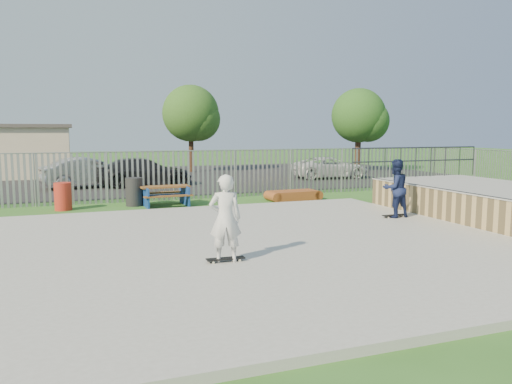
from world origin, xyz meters
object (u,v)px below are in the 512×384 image
object	(u,v)px
picnic_table	(165,196)
car_white	(330,168)
trash_bin_red	(63,196)
car_dark	(144,172)
tree_mid	(191,114)
funbox	(293,195)
skater_navy	(395,188)
trash_bin_grey	(134,192)
tree_right	(359,116)
car_silver	(89,172)
skater_white	(225,218)

from	to	relation	value
picnic_table	car_white	distance (m)	13.32
trash_bin_red	car_dark	size ratio (longest dim) A/B	0.20
car_white	tree_mid	size ratio (longest dim) A/B	0.77
funbox	car_dark	bearing A→B (deg)	121.76
funbox	car_white	size ratio (longest dim) A/B	0.43
skater_navy	trash_bin_grey	bearing A→B (deg)	-43.55
trash_bin_red	tree_mid	size ratio (longest dim) A/B	0.17
tree_right	tree_mid	bearing A→B (deg)	161.71
car_silver	funbox	bearing A→B (deg)	-146.55
skater_white	car_silver	bearing A→B (deg)	-70.73
picnic_table	tree_mid	xyz separation A→B (m)	(4.38, 14.78, 3.57)
trash_bin_grey	funbox	bearing A→B (deg)	-5.60
car_dark	skater_navy	world-z (taller)	skater_navy
picnic_table	tree_right	xyz separation A→B (m)	(15.24, 11.19, 3.44)
trash_bin_red	tree_mid	bearing A→B (deg)	61.27
trash_bin_grey	car_silver	world-z (taller)	car_silver
trash_bin_red	skater_navy	xyz separation A→B (m)	(9.70, -6.03, 0.56)
picnic_table	skater_white	xyz separation A→B (m)	(-0.35, -9.08, 0.67)
trash_bin_red	tree_mid	world-z (taller)	tree_mid
picnic_table	tree_right	size ratio (longest dim) A/B	0.33
car_silver	tree_right	world-z (taller)	tree_right
trash_bin_red	tree_mid	distance (m)	16.97
picnic_table	trash_bin_red	xyz separation A→B (m)	(-3.60, 0.21, 0.11)
car_silver	tree_mid	bearing A→B (deg)	-54.92
skater_navy	trash_bin_red	bearing A→B (deg)	-34.51
skater_navy	car_dark	bearing A→B (deg)	-67.93
funbox	skater_navy	bearing A→B (deg)	-83.98
car_white	tree_right	distance (m)	6.47
trash_bin_grey	tree_mid	xyz separation A→B (m)	(5.48, 14.37, 3.43)
funbox	skater_white	size ratio (longest dim) A/B	1.08
car_silver	skater_navy	bearing A→B (deg)	-159.14
car_white	skater_navy	world-z (taller)	skater_navy
car_silver	skater_white	world-z (taller)	skater_white
car_silver	tree_mid	distance (m)	10.68
trash_bin_grey	car_dark	distance (m)	6.78
car_white	trash_bin_grey	bearing A→B (deg)	125.00
car_white	skater_white	size ratio (longest dim) A/B	2.50
skater_navy	skater_white	distance (m)	7.23
tree_mid	picnic_table	bearing A→B (deg)	-106.52
funbox	skater_white	world-z (taller)	skater_white
trash_bin_grey	tree_right	world-z (taller)	tree_right
car_silver	tree_mid	xyz separation A→B (m)	(6.88, 7.52, 3.20)
picnic_table	funbox	size ratio (longest dim) A/B	0.95
car_dark	funbox	bearing A→B (deg)	-149.12
car_dark	car_silver	bearing A→B (deg)	82.15
trash_bin_red	car_dark	world-z (taller)	car_dark
tree_mid	car_dark	bearing A→B (deg)	-118.72
trash_bin_red	car_silver	xyz separation A→B (m)	(1.11, 7.05, 0.27)
trash_bin_grey	car_dark	size ratio (longest dim) A/B	0.22
trash_bin_red	tree_right	world-z (taller)	tree_right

